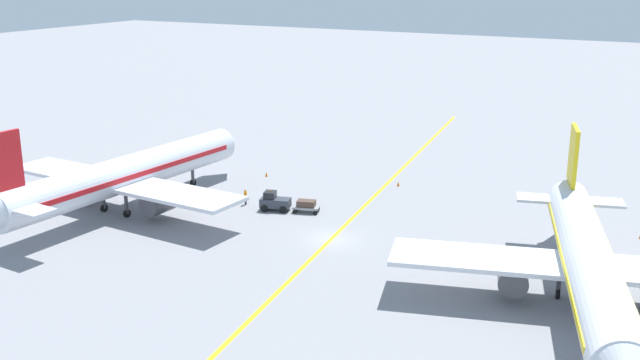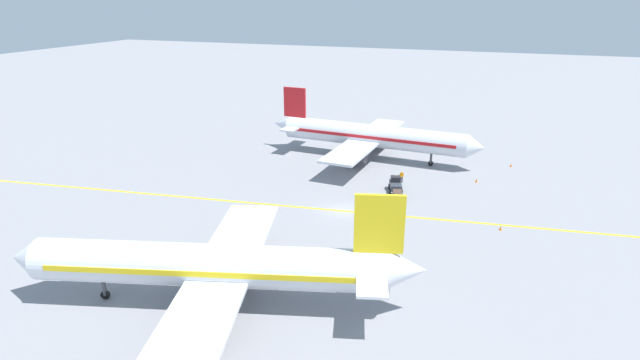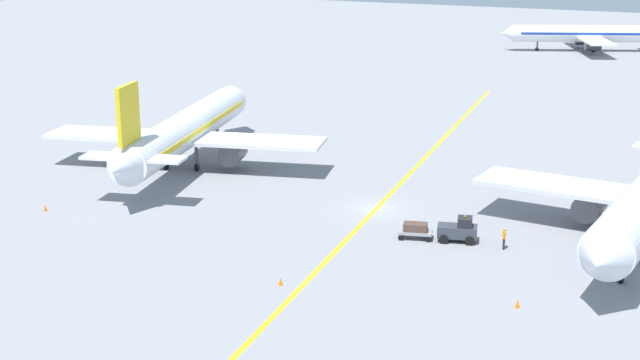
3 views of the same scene
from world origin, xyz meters
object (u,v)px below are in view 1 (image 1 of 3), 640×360
baggage_tug_dark (274,202)px  ground_crew_worker (245,196)px  airplane_at_gate (587,262)px  traffic_cone_near_nose (266,174)px  traffic_cone_mid_apron (398,184)px  baggage_cart_trailing (306,205)px  traffic_cone_by_wingtip (226,157)px  airplane_adjacent_stand (125,175)px

baggage_tug_dark → ground_crew_worker: bearing=-1.8°
airplane_at_gate → traffic_cone_near_nose: size_ratio=63.56×
baggage_tug_dark → traffic_cone_near_nose: size_ratio=6.00×
traffic_cone_near_nose → traffic_cone_mid_apron: size_ratio=1.00×
baggage_cart_trailing → traffic_cone_by_wingtip: 23.93m
airplane_at_gate → ground_crew_worker: airplane_at_gate is taller
traffic_cone_by_wingtip → traffic_cone_near_nose: bearing=152.9°
baggage_cart_trailing → ground_crew_worker: bearing=6.9°
baggage_tug_dark → airplane_at_gate: bearing=164.3°
baggage_tug_dark → baggage_cart_trailing: bearing=-163.6°
baggage_cart_trailing → traffic_cone_mid_apron: bearing=-110.0°
baggage_tug_dark → traffic_cone_by_wingtip: baggage_tug_dark is taller
traffic_cone_near_nose → traffic_cone_by_wingtip: (9.02, -4.61, 0.00)m
airplane_adjacent_stand → ground_crew_worker: size_ratio=21.15×
traffic_cone_near_nose → traffic_cone_mid_apron: bearing=-166.6°
baggage_cart_trailing → traffic_cone_by_wingtip: (19.51, -13.85, -0.49)m
traffic_cone_mid_apron → traffic_cone_by_wingtip: bearing=-2.4°
traffic_cone_near_nose → traffic_cone_by_wingtip: same height
airplane_at_gate → traffic_cone_mid_apron: (23.63, -22.62, -3.43)m
traffic_cone_mid_apron → traffic_cone_by_wingtip: 24.20m
baggage_tug_dark → ground_crew_worker: (3.58, -0.11, 0.01)m
ground_crew_worker → traffic_cone_by_wingtip: size_ratio=3.05×
airplane_at_gate → airplane_adjacent_stand: (44.62, -1.75, 0.00)m
airplane_adjacent_stand → traffic_cone_near_nose: (-5.83, -17.26, -3.43)m
airplane_adjacent_stand → traffic_cone_by_wingtip: 22.36m
traffic_cone_near_nose → traffic_cone_mid_apron: same height
airplane_adjacent_stand → traffic_cone_by_wingtip: airplane_adjacent_stand is taller
ground_crew_worker → traffic_cone_by_wingtip: 19.46m
traffic_cone_by_wingtip → baggage_cart_trailing: bearing=144.6°
baggage_cart_trailing → traffic_cone_near_nose: size_ratio=5.25×
traffic_cone_by_wingtip → ground_crew_worker: bearing=131.1°
airplane_at_gate → traffic_cone_by_wingtip: airplane_at_gate is taller
baggage_tug_dark → baggage_cart_trailing: 3.30m
airplane_at_gate → traffic_cone_near_nose: (38.79, -19.01, -3.43)m
ground_crew_worker → baggage_cart_trailing: bearing=-173.1°
ground_crew_worker → traffic_cone_near_nose: ground_crew_worker is taller
ground_crew_worker → traffic_cone_mid_apron: (-11.41, -13.67, -0.63)m
baggage_cart_trailing → traffic_cone_near_nose: bearing=-41.4°
traffic_cone_near_nose → airplane_at_gate: bearing=153.9°
traffic_cone_near_nose → traffic_cone_by_wingtip: 10.13m
airplane_at_gate → traffic_cone_mid_apron: airplane_at_gate is taller
ground_crew_worker → airplane_adjacent_stand: bearing=36.9°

